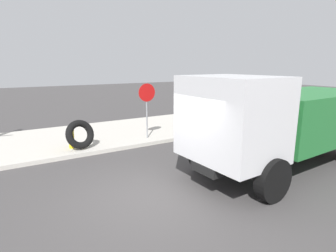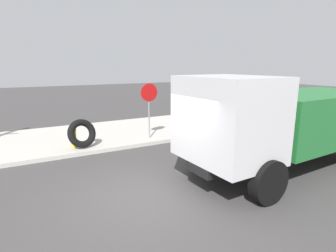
# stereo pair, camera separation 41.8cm
# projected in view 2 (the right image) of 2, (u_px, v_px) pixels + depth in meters

# --- Properties ---
(ground_plane) EXTENTS (80.00, 80.00, 0.00)m
(ground_plane) POSITION_uv_depth(u_px,v_px,m) (147.00, 196.00, 6.99)
(ground_plane) COLOR #423F3F
(sidewalk_curb) EXTENTS (36.00, 5.00, 0.15)m
(sidewalk_curb) POSITION_uv_depth(u_px,v_px,m) (88.00, 136.00, 12.53)
(sidewalk_curb) COLOR #BCB7AD
(sidewalk_curb) RESTS_ON ground
(fire_hydrant) EXTENTS (0.24, 0.54, 0.82)m
(fire_hydrant) POSITION_uv_depth(u_px,v_px,m) (74.00, 136.00, 10.56)
(fire_hydrant) COLOR yellow
(fire_hydrant) RESTS_ON sidewalk_curb
(loose_tire) EXTENTS (1.21, 0.83, 1.13)m
(loose_tire) POSITION_uv_depth(u_px,v_px,m) (82.00, 133.00, 10.42)
(loose_tire) COLOR black
(loose_tire) RESTS_ON sidewalk_curb
(stop_sign) EXTENTS (0.76, 0.08, 2.36)m
(stop_sign) POSITION_uv_depth(u_px,v_px,m) (149.00, 100.00, 11.59)
(stop_sign) COLOR gray
(stop_sign) RESTS_ON sidewalk_curb
(dump_truck_green) EXTENTS (7.11, 3.06, 3.00)m
(dump_truck_green) POSITION_uv_depth(u_px,v_px,m) (283.00, 120.00, 8.39)
(dump_truck_green) COLOR #237033
(dump_truck_green) RESTS_ON ground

